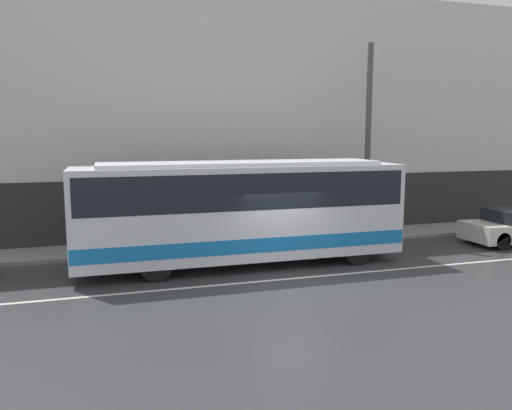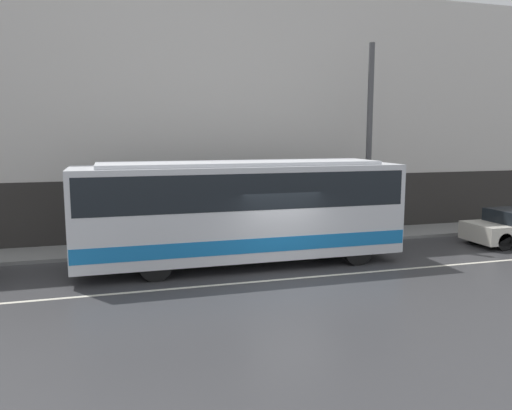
{
  "view_description": "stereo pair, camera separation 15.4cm",
  "coord_description": "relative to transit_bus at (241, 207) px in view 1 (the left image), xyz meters",
  "views": [
    {
      "loc": [
        -5.17,
        -13.53,
        4.3
      ],
      "look_at": [
        -0.47,
        2.06,
        1.97
      ],
      "focal_mm": 35.0,
      "sensor_mm": 36.0,
      "label": 1
    },
    {
      "loc": [
        -5.02,
        -13.58,
        4.3
      ],
      "look_at": [
        -0.47,
        2.06,
        1.97
      ],
      "focal_mm": 35.0,
      "sensor_mm": 36.0,
      "label": 2
    }
  ],
  "objects": [
    {
      "name": "transit_bus",
      "position": [
        0.0,
        0.0,
        0.0
      ],
      "size": [
        10.59,
        2.61,
        3.42
      ],
      "color": "silver",
      "rests_on": "ground_plane"
    },
    {
      "name": "sidewalk",
      "position": [
        0.98,
        3.05,
        -1.86
      ],
      "size": [
        60.0,
        2.22,
        0.12
      ],
      "color": "gray",
      "rests_on": "ground_plane"
    },
    {
      "name": "ground_plane",
      "position": [
        0.98,
        -2.06,
        -1.92
      ],
      "size": [
        60.0,
        60.0,
        0.0
      ],
      "primitive_type": "plane",
      "color": "#38383A"
    },
    {
      "name": "lane_stripe",
      "position": [
        0.98,
        -2.06,
        -1.92
      ],
      "size": [
        54.0,
        0.14,
        0.01
      ],
      "color": "beige",
      "rests_on": "ground_plane"
    },
    {
      "name": "utility_pole_near",
      "position": [
        5.96,
        2.45,
        2.05
      ],
      "size": [
        0.23,
        0.23,
        7.71
      ],
      "color": "#4C4C4F",
      "rests_on": "sidewalk"
    },
    {
      "name": "building_facade",
      "position": [
        0.98,
        4.31,
        2.97
      ],
      "size": [
        60.0,
        0.35,
        10.14
      ],
      "color": "silver",
      "rests_on": "ground_plane"
    }
  ]
}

